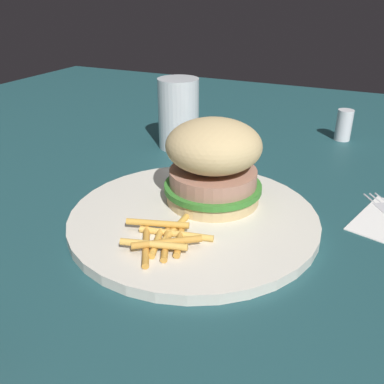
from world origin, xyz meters
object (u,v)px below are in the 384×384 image
sandwich (213,161)px  plate (192,220)px  drink_glass (179,118)px  fries_pile (164,238)px  salt_shaker (344,125)px

sandwich → plate: bearing=81.6°
plate → drink_glass: drink_glass is taller
sandwich → fries_pile: (0.01, 0.11, -0.05)m
sandwich → fries_pile: 0.12m
drink_glass → salt_shaker: (-0.25, -0.16, -0.02)m
drink_glass → sandwich: bearing=127.0°
fries_pile → salt_shaker: size_ratio=1.88×
sandwich → fries_pile: bearing=85.4°
fries_pile → salt_shaker: 0.47m
sandwich → drink_glass: 0.23m
fries_pile → salt_shaker: salt_shaker is taller
fries_pile → drink_glass: drink_glass is taller
drink_glass → salt_shaker: 0.30m
sandwich → fries_pile: size_ratio=1.15×
sandwich → salt_shaker: 0.36m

